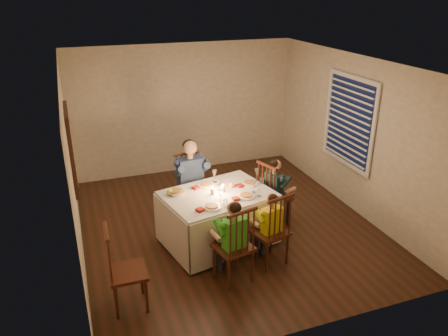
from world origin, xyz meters
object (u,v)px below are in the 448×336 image
object	(u,v)px
dining_table	(218,207)
adult	(192,217)
chair_extra	(131,305)
child_yellow	(268,262)
chair_end	(273,224)
chair_near_left	(233,278)
chair_adult	(192,217)
serving_bowl	(176,192)
child_teal	(273,224)
chair_near_right	(268,262)
child_green	(233,278)

from	to	relation	value
dining_table	adult	distance (m)	1.03
chair_extra	child_yellow	bearing A→B (deg)	-81.62
chair_end	chair_near_left	bearing A→B (deg)	116.88
chair_end	adult	distance (m)	1.35
chair_extra	adult	size ratio (longest dim) A/B	0.80
adult	chair_adult	bearing A→B (deg)	-93.32
adult	child_yellow	bearing A→B (deg)	-70.82
chair_near_left	serving_bowl	world-z (taller)	serving_bowl
adult	chair_near_left	bearing A→B (deg)	-91.58
child_teal	chair_adult	bearing A→B (deg)	43.26
dining_table	serving_bowl	xyz separation A→B (m)	(-0.58, 0.18, 0.26)
chair_near_right	serving_bowl	size ratio (longest dim) A/B	4.75
chair_adult	chair_end	size ratio (longest dim) A/B	1.00
chair_near_left	chair_extra	xyz separation A→B (m)	(-1.36, -0.07, 0.00)
chair_near_right	child_yellow	distance (m)	0.00
chair_adult	chair_near_left	xyz separation A→B (m)	(0.05, -1.77, 0.00)
adult	child_yellow	xyz separation A→B (m)	(0.66, -1.59, 0.00)
child_yellow	dining_table	bearing A→B (deg)	-70.73
chair_near_right	child_green	world-z (taller)	child_green
dining_table	child_yellow	bearing A→B (deg)	-68.86
serving_bowl	chair_near_right	bearing A→B (deg)	-40.83
chair_end	adult	bearing A→B (deg)	43.26
chair_adult	child_teal	xyz separation A→B (m)	(1.18, -0.66, 0.00)
chair_near_left	serving_bowl	distance (m)	1.47
dining_table	child_green	size ratio (longest dim) A/B	1.53
child_green	child_teal	xyz separation A→B (m)	(1.13, 1.11, 0.00)
chair_adult	dining_table	bearing A→B (deg)	-82.16
dining_table	child_green	xyz separation A→B (m)	(-0.11, -0.93, -0.58)
dining_table	serving_bowl	size ratio (longest dim) A/B	7.54
chair_near_left	chair_near_right	bearing A→B (deg)	-176.40
chair_near_right	child_green	size ratio (longest dim) A/B	0.96
chair_adult	adult	xyz separation A→B (m)	(0.00, 0.00, 0.00)
chair_near_left	chair_end	world-z (taller)	same
child_green	child_yellow	distance (m)	0.63
dining_table	child_yellow	size ratio (longest dim) A/B	1.63
chair_near_right	chair_near_left	bearing A→B (deg)	2.46
adult	serving_bowl	size ratio (longest dim) A/B	5.88
chair_near_right	adult	bearing A→B (deg)	-81.54
dining_table	child_green	world-z (taller)	dining_table
chair_end	child_yellow	distance (m)	1.07
chair_end	chair_extra	bearing A→B (deg)	97.74
chair_near_left	child_yellow	size ratio (longest dim) A/B	1.03
adult	child_green	bearing A→B (deg)	-91.58
chair_near_left	child_yellow	world-z (taller)	chair_near_left
dining_table	child_teal	xyz separation A→B (m)	(1.02, 0.18, -0.58)
dining_table	chair_near_left	world-z (taller)	dining_table
dining_table	chair_adult	world-z (taller)	dining_table
adult	child_teal	xyz separation A→B (m)	(1.18, -0.66, 0.00)
chair_end	chair_extra	world-z (taller)	chair_end
chair_adult	child_teal	bearing A→B (deg)	-32.47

